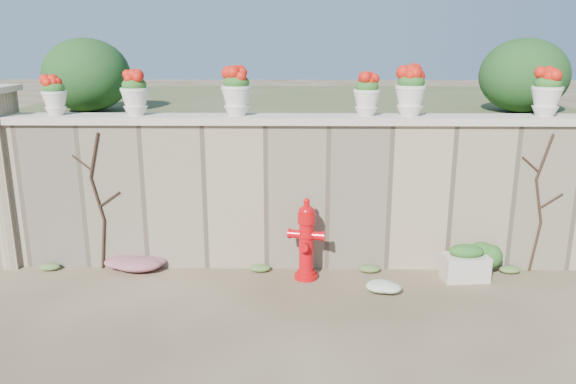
{
  "coord_description": "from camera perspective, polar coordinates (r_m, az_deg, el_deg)",
  "views": [
    {
      "loc": [
        -0.01,
        -5.63,
        3.06
      ],
      "look_at": [
        -0.12,
        1.4,
        1.16
      ],
      "focal_mm": 35.0,
      "sensor_mm": 36.0,
      "label": 1
    }
  ],
  "objects": [
    {
      "name": "ground",
      "position": [
        6.41,
        0.86,
        -13.39
      ],
      "size": [
        80.0,
        80.0,
        0.0
      ],
      "primitive_type": "plane",
      "color": "#493824",
      "rests_on": "ground"
    },
    {
      "name": "stone_wall",
      "position": [
        7.71,
        0.91,
        -0.36
      ],
      "size": [
        8.0,
        0.4,
        2.0
      ],
      "primitive_type": "cube",
      "color": "gray",
      "rests_on": "ground"
    },
    {
      "name": "wall_cap",
      "position": [
        7.5,
        0.94,
        7.4
      ],
      "size": [
        8.1,
        0.52,
        0.1
      ],
      "primitive_type": "cube",
      "color": "beige",
      "rests_on": "stone_wall"
    },
    {
      "name": "raised_fill",
      "position": [
        10.83,
        0.91,
        4.19
      ],
      "size": [
        9.0,
        6.0,
        2.0
      ],
      "primitive_type": "cube",
      "color": "#384C23",
      "rests_on": "ground"
    },
    {
      "name": "back_shrub_left",
      "position": [
        9.21,
        -19.78,
        11.11
      ],
      "size": [
        1.3,
        1.3,
        1.1
      ],
      "primitive_type": "ellipsoid",
      "color": "#143814",
      "rests_on": "raised_fill"
    },
    {
      "name": "back_shrub_right",
      "position": [
        9.29,
        22.84,
        10.85
      ],
      "size": [
        1.3,
        1.3,
        1.1
      ],
      "primitive_type": "ellipsoid",
      "color": "#143814",
      "rests_on": "raised_fill"
    },
    {
      "name": "vine_left",
      "position": [
        7.96,
        -18.72,
        -0.74
      ],
      "size": [
        0.6,
        0.04,
        1.91
      ],
      "color": "black",
      "rests_on": "ground"
    },
    {
      "name": "vine_right",
      "position": [
        8.17,
        24.19,
        -0.89
      ],
      "size": [
        0.6,
        0.04,
        1.91
      ],
      "color": "black",
      "rests_on": "ground"
    },
    {
      "name": "fire_hydrant",
      "position": [
        7.36,
        1.87,
        -4.8
      ],
      "size": [
        0.48,
        0.34,
        1.1
      ],
      "rotation": [
        0.0,
        0.0,
        -0.22
      ],
      "color": "red",
      "rests_on": "ground"
    },
    {
      "name": "planter_box",
      "position": [
        7.8,
        17.57,
        -6.94
      ],
      "size": [
        0.61,
        0.39,
        0.48
      ],
      "rotation": [
        0.0,
        0.0,
        0.09
      ],
      "color": "beige",
      "rests_on": "ground"
    },
    {
      "name": "green_shrub",
      "position": [
        8.01,
        19.78,
        -5.92
      ],
      "size": [
        0.64,
        0.57,
        0.6
      ],
      "primitive_type": "ellipsoid",
      "color": "#1E5119",
      "rests_on": "ground"
    },
    {
      "name": "magenta_clump",
      "position": [
        8.06,
        -15.26,
        -6.81
      ],
      "size": [
        0.91,
        0.61,
        0.24
      ],
      "primitive_type": "ellipsoid",
      "color": "#CD297F",
      "rests_on": "ground"
    },
    {
      "name": "white_flowers",
      "position": [
        7.2,
        9.65,
        -9.33
      ],
      "size": [
        0.57,
        0.45,
        0.2
      ],
      "primitive_type": "ellipsoid",
      "color": "white",
      "rests_on": "ground"
    },
    {
      "name": "urn_pot_0",
      "position": [
        8.12,
        -22.63,
        9.01
      ],
      "size": [
        0.33,
        0.33,
        0.51
      ],
      "color": "silver",
      "rests_on": "wall_cap"
    },
    {
      "name": "urn_pot_1",
      "position": [
        7.76,
        -15.3,
        9.64
      ],
      "size": [
        0.37,
        0.37,
        0.58
      ],
      "color": "silver",
      "rests_on": "wall_cap"
    },
    {
      "name": "urn_pot_2",
      "position": [
        7.5,
        -5.26,
        10.11
      ],
      "size": [
        0.4,
        0.4,
        0.63
      ],
      "color": "silver",
      "rests_on": "wall_cap"
    },
    {
      "name": "urn_pot_3",
      "position": [
        7.51,
        8.0,
        9.75
      ],
      "size": [
        0.35,
        0.35,
        0.55
      ],
      "color": "silver",
      "rests_on": "wall_cap"
    },
    {
      "name": "urn_pot_4",
      "position": [
        7.6,
        12.34,
        9.94
      ],
      "size": [
        0.41,
        0.41,
        0.64
      ],
      "color": "silver",
      "rests_on": "wall_cap"
    },
    {
      "name": "urn_pot_5",
      "position": [
        8.14,
        24.82,
        9.16
      ],
      "size": [
        0.39,
        0.39,
        0.62
      ],
      "color": "silver",
      "rests_on": "wall_cap"
    }
  ]
}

